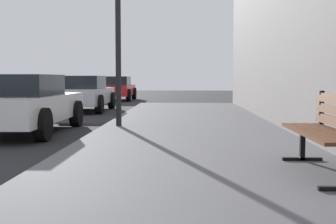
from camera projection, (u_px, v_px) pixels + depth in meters
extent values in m
cube|color=brown|center=(304.00, 133.00, 5.02)|extent=(0.11, 1.81, 0.04)
cube|color=brown|center=(316.00, 133.00, 5.02)|extent=(0.11, 1.81, 0.04)
cube|color=brown|center=(327.00, 133.00, 5.01)|extent=(0.11, 1.81, 0.04)
cube|color=black|center=(302.00, 143.00, 5.82)|extent=(0.06, 0.06, 0.45)
cube|color=black|center=(302.00, 159.00, 5.83)|extent=(0.50, 0.06, 0.04)
cube|color=black|center=(322.00, 108.00, 5.77)|extent=(0.05, 0.05, 0.44)
cylinder|color=black|center=(118.00, 34.00, 9.87)|extent=(0.12, 0.12, 4.00)
cube|color=white|center=(20.00, 108.00, 9.99)|extent=(1.82, 4.21, 0.55)
cube|color=black|center=(16.00, 85.00, 9.74)|extent=(1.60, 1.89, 0.45)
cylinder|color=black|center=(3.00, 113.00, 11.38)|extent=(0.22, 0.64, 0.64)
cylinder|color=black|center=(76.00, 113.00, 11.31)|extent=(0.22, 0.64, 0.64)
cylinder|color=black|center=(43.00, 125.00, 8.63)|extent=(0.22, 0.64, 0.64)
cube|color=#B7B7BF|center=(81.00, 96.00, 16.57)|extent=(1.81, 4.08, 0.55)
cube|color=black|center=(80.00, 82.00, 16.33)|extent=(1.59, 1.83, 0.45)
cylinder|color=black|center=(66.00, 100.00, 17.92)|extent=(0.22, 0.64, 0.64)
cylinder|color=black|center=(112.00, 100.00, 17.86)|extent=(0.22, 0.64, 0.64)
cylinder|color=black|center=(46.00, 104.00, 15.32)|extent=(0.22, 0.64, 0.64)
cylinder|color=black|center=(99.00, 104.00, 15.26)|extent=(0.22, 0.64, 0.64)
cube|color=red|center=(115.00, 90.00, 24.50)|extent=(1.76, 4.06, 0.55)
cube|color=black|center=(114.00, 81.00, 24.26)|extent=(1.55, 1.83, 0.45)
cylinder|color=black|center=(103.00, 93.00, 25.84)|extent=(0.22, 0.64, 0.64)
cylinder|color=black|center=(134.00, 93.00, 25.78)|extent=(0.22, 0.64, 0.64)
cylinder|color=black|center=(94.00, 95.00, 23.25)|extent=(0.22, 0.64, 0.64)
cylinder|color=black|center=(129.00, 95.00, 23.19)|extent=(0.22, 0.64, 0.64)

